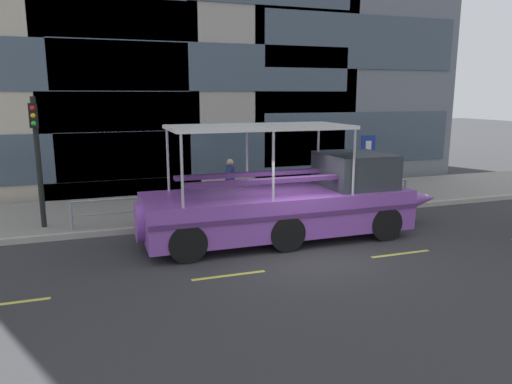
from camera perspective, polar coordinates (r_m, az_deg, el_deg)
name	(u,v)px	position (r m, az deg, el deg)	size (l,w,h in m)	color
ground_plane	(300,249)	(13.37, 5.25, -6.81)	(120.00, 120.00, 0.00)	#333335
sidewalk	(240,203)	(18.40, -1.93, -1.36)	(32.00, 4.80, 0.18)	gray
curb_edge	(262,219)	(16.11, 0.70, -3.23)	(32.00, 0.18, 0.18)	#B2ADA3
lane_centreline	(320,264)	(12.30, 7.69, -8.51)	(25.80, 0.12, 0.01)	#DBD64C
curb_guardrail	(258,197)	(16.25, 0.20, -0.60)	(12.02, 0.09, 0.89)	gray
traffic_light_pole	(37,150)	(15.74, -24.70, 4.64)	(0.24, 0.46, 3.98)	black
parking_sign	(367,157)	(18.51, 13.17, 4.11)	(0.60, 0.12, 2.53)	#4C4F54
duck_tour_boat	(295,202)	(14.20, 4.68, -1.20)	(9.73, 2.62, 3.37)	purple
pedestrian_near_bow	(332,175)	(18.58, 9.11, 2.08)	(0.48, 0.23, 1.67)	black
pedestrian_mid_left	(230,178)	(17.13, -3.11, 1.64)	(0.29, 0.49, 1.78)	black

